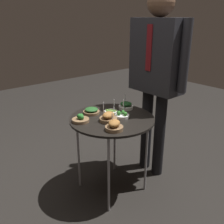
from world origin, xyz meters
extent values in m
plane|color=black|center=(0.00, 0.00, 0.00)|extent=(8.00, 8.00, 0.00)
cylinder|color=black|center=(0.00, 0.00, 0.69)|extent=(0.71, 0.71, 0.02)
cylinder|color=gray|center=(0.21, -0.21, 0.34)|extent=(0.02, 0.02, 0.68)
cylinder|color=gray|center=(-0.21, -0.21, 0.34)|extent=(0.02, 0.02, 0.68)
cylinder|color=gray|center=(0.21, 0.21, 0.34)|extent=(0.02, 0.02, 0.68)
cylinder|color=gray|center=(-0.21, 0.21, 0.34)|extent=(0.02, 0.02, 0.68)
cylinder|color=silver|center=(-0.08, 0.06, 0.71)|extent=(0.11, 0.11, 0.02)
ellipsoid|color=olive|center=(-0.07, 0.04, 0.73)|extent=(0.08, 0.07, 0.01)
ellipsoid|color=olive|center=(-0.07, 0.05, 0.73)|extent=(0.08, 0.07, 0.01)
ellipsoid|color=olive|center=(-0.08, 0.06, 0.73)|extent=(0.08, 0.07, 0.01)
ellipsoid|color=olive|center=(-0.09, 0.06, 0.73)|extent=(0.08, 0.07, 0.01)
ellipsoid|color=olive|center=(-0.09, 0.07, 0.73)|extent=(0.08, 0.07, 0.01)
cylinder|color=silver|center=(-0.05, 0.06, 0.77)|extent=(0.01, 0.01, 0.13)
cylinder|color=brown|center=(0.19, -0.14, 0.72)|extent=(0.13, 0.13, 0.03)
ellipsoid|color=#93602D|center=(0.19, -0.14, 0.76)|extent=(0.13, 0.14, 0.05)
cylinder|color=silver|center=(0.16, -0.13, 0.76)|extent=(0.01, 0.01, 0.12)
cylinder|color=brown|center=(0.04, -0.07, 0.72)|extent=(0.14, 0.14, 0.03)
ellipsoid|color=#93602D|center=(0.04, -0.07, 0.76)|extent=(0.13, 0.14, 0.05)
cylinder|color=silver|center=(0.02, -0.11, 0.79)|extent=(0.01, 0.01, 0.16)
cylinder|color=silver|center=(-0.08, 0.23, 0.72)|extent=(0.13, 0.13, 0.03)
ellipsoid|color=#143816|center=(-0.08, 0.23, 0.75)|extent=(0.10, 0.10, 0.04)
cylinder|color=silver|center=(-0.11, 0.25, 0.77)|extent=(0.01, 0.01, 0.13)
cylinder|color=white|center=(0.05, 0.07, 0.71)|extent=(0.12, 0.12, 0.02)
sphere|color=#2D7028|center=(0.08, 0.07, 0.74)|extent=(0.03, 0.03, 0.03)
sphere|color=#2D7028|center=(0.04, 0.09, 0.74)|extent=(0.03, 0.03, 0.03)
sphere|color=#2D7028|center=(0.03, 0.04, 0.74)|extent=(0.04, 0.04, 0.04)
cylinder|color=silver|center=(0.03, 0.10, 0.78)|extent=(0.01, 0.01, 0.14)
cylinder|color=brown|center=(-0.19, -0.07, 0.71)|extent=(0.14, 0.14, 0.02)
ellipsoid|color=#1E4C1E|center=(-0.19, -0.07, 0.74)|extent=(0.11, 0.11, 0.03)
cylinder|color=brown|center=(-0.10, -0.25, 0.71)|extent=(0.14, 0.14, 0.02)
sphere|color=#236023|center=(-0.08, -0.24, 0.74)|extent=(0.04, 0.04, 0.04)
sphere|color=#236023|center=(-0.11, -0.23, 0.74)|extent=(0.03, 0.03, 0.03)
sphere|color=#236023|center=(-0.10, -0.25, 0.75)|extent=(0.04, 0.04, 0.04)
cylinder|color=black|center=(-0.05, 0.50, 0.42)|extent=(0.11, 0.11, 0.85)
cylinder|color=black|center=(0.11, 0.50, 0.42)|extent=(0.11, 0.11, 0.85)
cube|color=#28282D|center=(0.03, 0.50, 1.16)|extent=(0.48, 0.23, 0.63)
cube|color=maroon|center=(0.03, 0.38, 1.24)|extent=(0.06, 0.01, 0.38)
cylinder|color=#28282D|center=(-0.25, 0.50, 1.19)|extent=(0.08, 0.08, 0.58)
cylinder|color=#28282D|center=(0.31, 0.50, 1.19)|extent=(0.08, 0.08, 0.58)
sphere|color=brown|center=(0.03, 0.50, 1.60)|extent=(0.23, 0.23, 0.23)
camera|label=1|loc=(1.46, -1.24, 1.49)|focal=40.00mm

